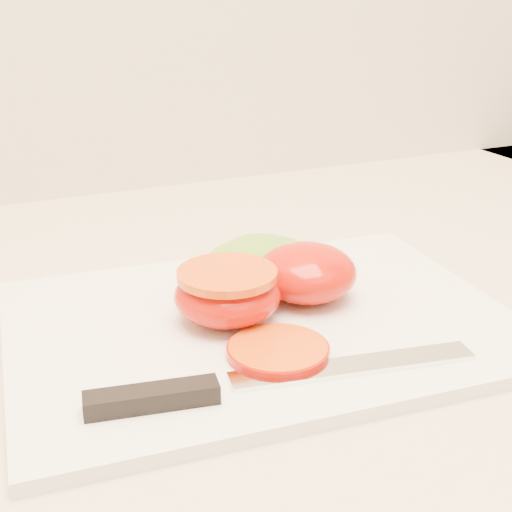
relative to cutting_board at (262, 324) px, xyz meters
name	(u,v)px	position (x,y,z in m)	size (l,w,h in m)	color
cutting_board	(262,324)	(0.00, 0.00, 0.00)	(0.36, 0.26, 0.01)	white
tomato_half_dome	(307,272)	(0.05, 0.02, 0.03)	(0.08, 0.08, 0.04)	#CC0600
tomato_half_cut	(227,293)	(-0.02, 0.01, 0.03)	(0.08, 0.08, 0.04)	#CC0600
tomato_slice_0	(278,350)	(-0.01, -0.05, 0.01)	(0.07, 0.07, 0.01)	orange
lettuce_leaf_0	(263,260)	(0.04, 0.08, 0.02)	(0.10, 0.07, 0.02)	#85BC31
knife	(236,384)	(-0.05, -0.08, 0.01)	(0.25, 0.05, 0.01)	silver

